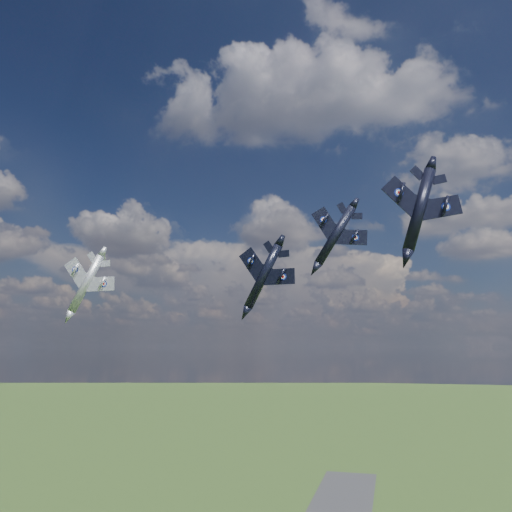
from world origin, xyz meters
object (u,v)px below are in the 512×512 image
(jet_lead_navy, at_px, (263,276))
(jet_high_navy, at_px, (335,235))
(jet_left_silver, at_px, (86,283))
(jet_right_navy, at_px, (419,210))

(jet_lead_navy, height_order, jet_high_navy, jet_high_navy)
(jet_lead_navy, xyz_separation_m, jet_left_silver, (-33.91, 3.11, 0.33))
(jet_right_navy, bearing_deg, jet_left_silver, 141.95)
(jet_high_navy, bearing_deg, jet_left_silver, 169.99)
(jet_lead_navy, height_order, jet_left_silver, jet_left_silver)
(jet_right_navy, height_order, jet_high_navy, jet_high_navy)
(jet_high_navy, relative_size, jet_left_silver, 0.92)
(jet_high_navy, height_order, jet_left_silver, jet_high_navy)
(jet_lead_navy, distance_m, jet_high_navy, 12.90)
(jet_lead_navy, bearing_deg, jet_right_navy, -39.86)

